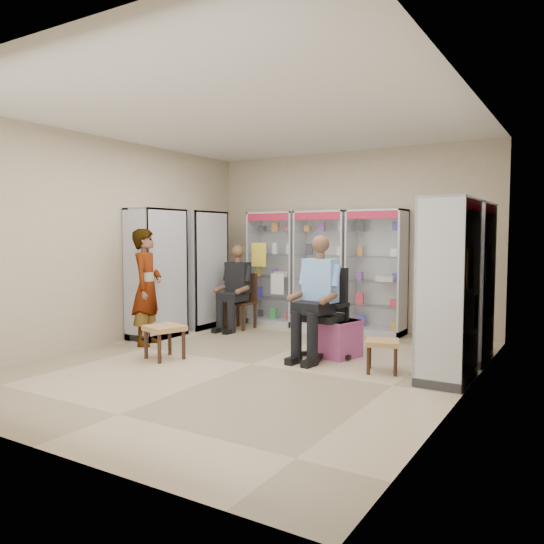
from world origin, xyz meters
The scene contains 18 objects.
floor centered at (0.00, 0.00, 0.00)m, with size 6.00×6.00×0.00m, color tan.
room_shell centered at (0.00, 0.00, 1.97)m, with size 5.02×6.02×3.01m.
cabinet_back_left centered at (-1.30, 2.73, 1.00)m, with size 0.90×0.50×2.00m, color #BABEC2.
cabinet_back_mid centered at (-0.35, 2.73, 1.00)m, with size 0.90×0.50×2.00m, color #B5B7BD.
cabinet_back_right centered at (0.60, 2.73, 1.00)m, with size 0.90×0.50×2.00m, color #B9BBC0.
cabinet_right_far centered at (2.23, 1.60, 1.00)m, with size 0.50×0.90×2.00m, color #B2B4BA.
cabinet_right_near centered at (2.23, 0.50, 1.00)m, with size 0.50×0.90×2.00m, color #B1B3B9.
cabinet_left_far centered at (-2.23, 1.80, 1.00)m, with size 0.50×0.90×2.00m, color silver.
cabinet_left_near centered at (-2.23, 0.70, 1.00)m, with size 0.50×0.90×2.00m, color #A7A9AE.
wooden_chair centered at (-1.55, 2.00, 0.47)m, with size 0.42×0.42×0.94m, color black.
seated_customer centered at (-1.55, 1.95, 0.67)m, with size 0.44×0.60×1.34m, color black, non-canonical shape.
office_chair centered at (0.58, 0.80, 0.59)m, with size 0.64×0.64×1.17m, color black.
seated_shopkeeper centered at (0.58, 0.75, 0.75)m, with size 0.49×0.68×1.49m, color #72A7E3, non-canonical shape.
pink_trunk centered at (0.72, 0.93, 0.24)m, with size 0.51×0.49×0.49m, color #C04C84.
tea_glass centered at (0.67, 0.94, 0.54)m, with size 0.07×0.07×0.10m, color #522607.
woven_stool_a centered at (1.51, 0.47, 0.19)m, with size 0.38×0.38×0.38m, color #B5874C.
woven_stool_b centered at (-1.12, -0.34, 0.22)m, with size 0.44×0.44×0.44m, color olive.
standing_man centered at (-1.95, 0.20, 0.84)m, with size 0.61×0.40×1.68m, color gray.
Camera 1 is at (3.56, -5.39, 1.60)m, focal length 35.00 mm.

